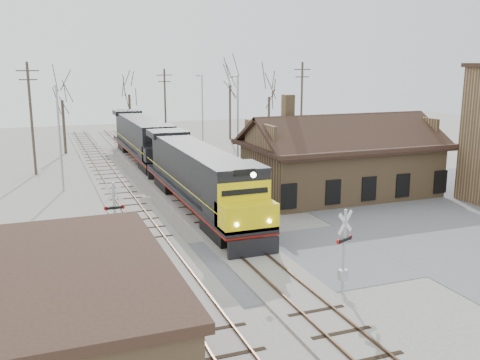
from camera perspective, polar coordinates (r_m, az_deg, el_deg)
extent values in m
plane|color=#A49F94|center=(28.28, 2.20, -8.98)|extent=(140.00, 140.00, 0.00)
cube|color=#5A5A5F|center=(28.28, 2.20, -8.95)|extent=(60.00, 9.00, 0.03)
cube|color=#5A5A5F|center=(41.31, 23.52, -3.08)|extent=(22.00, 26.00, 0.03)
cube|color=#A49F94|center=(41.83, -5.86, -1.86)|extent=(3.40, 90.00, 0.12)
cube|color=#473323|center=(41.64, -6.82, -1.79)|extent=(0.08, 90.00, 0.14)
cube|color=#473323|center=(41.99, -4.92, -1.63)|extent=(0.08, 90.00, 0.14)
cube|color=#A49F94|center=(40.95, -11.96, -2.38)|extent=(3.40, 90.00, 0.12)
cube|color=#473323|center=(40.83, -12.96, -2.31)|extent=(0.08, 90.00, 0.14)
cube|color=#473323|center=(41.03, -10.98, -2.15)|extent=(0.08, 90.00, 0.14)
cube|color=olive|center=(43.37, 10.64, 1.13)|extent=(14.00, 8.00, 4.00)
cube|color=black|center=(43.02, 10.76, 3.87)|extent=(15.20, 9.20, 0.30)
cube|color=black|center=(40.96, 12.49, 4.79)|extent=(15.00, 4.71, 2.66)
cube|color=black|center=(44.85, 9.27, 5.56)|extent=(15.00, 4.71, 2.66)
cube|color=olive|center=(42.10, 5.14, 7.56)|extent=(0.80, 0.80, 2.20)
cube|color=black|center=(32.22, -1.08, -5.19)|extent=(2.60, 4.16, 1.04)
cube|color=black|center=(44.76, -6.96, -0.27)|extent=(2.60, 4.16, 1.04)
cube|color=black|center=(38.21, -4.52, -1.12)|extent=(3.12, 20.82, 0.36)
cube|color=maroon|center=(38.26, -4.52, -1.46)|extent=(3.14, 20.82, 0.12)
cube|color=black|center=(39.09, -5.10, 1.59)|extent=(2.71, 15.09, 2.91)
cube|color=black|center=(30.71, -0.50, -1.33)|extent=(3.12, 2.91, 2.91)
cube|color=yellow|center=(29.34, 0.71, -3.77)|extent=(3.12, 1.87, 1.46)
cube|color=black|center=(28.91, 1.46, -7.28)|extent=(2.91, 0.25, 1.04)
cylinder|color=#FFF2CC|center=(27.89, 1.44, 0.55)|extent=(0.29, 0.10, 0.29)
cube|color=black|center=(52.21, -9.04, 1.48)|extent=(2.60, 4.16, 1.04)
cube|color=black|center=(65.33, -11.51, 3.56)|extent=(2.60, 4.16, 1.04)
cube|color=black|center=(58.61, -10.44, 3.44)|extent=(3.12, 20.82, 0.36)
cube|color=maroon|center=(58.65, -10.44, 3.22)|extent=(3.14, 20.82, 0.12)
cube|color=black|center=(59.66, -10.74, 5.14)|extent=(2.71, 15.09, 2.91)
cube|color=black|center=(50.90, -8.91, 4.00)|extent=(3.12, 2.91, 2.91)
cube|color=black|center=(49.33, -8.44, 2.71)|extent=(3.12, 1.87, 1.46)
cube|color=black|center=(48.61, -8.12, 0.71)|extent=(2.91, 0.25, 1.04)
cylinder|color=#A5A8AD|center=(24.66, 11.03, -7.55)|extent=(0.14, 0.14, 3.97)
cube|color=silver|center=(24.22, 11.16, -4.46)|extent=(0.97, 0.45, 1.04)
cube|color=silver|center=(24.22, 11.16, -4.46)|extent=(0.97, 0.45, 1.04)
cube|color=black|center=(24.46, 11.08, -6.24)|extent=(0.88, 0.50, 0.15)
cylinder|color=#B20C0C|center=(24.11, 10.48, -6.49)|extent=(0.25, 0.17, 0.24)
cylinder|color=#B20C0C|center=(24.82, 11.67, -6.00)|extent=(0.25, 0.17, 0.24)
cube|color=#A5A8AD|center=(25.04, 10.92, -9.90)|extent=(0.40, 0.30, 0.50)
cylinder|color=#A5A8AD|center=(30.06, -13.20, -3.99)|extent=(0.14, 0.14, 3.99)
cube|color=silver|center=(29.70, -13.34, -1.40)|extent=(1.05, 0.06, 1.04)
cube|color=silver|center=(29.70, -13.34, -1.40)|extent=(1.05, 0.06, 1.04)
cube|color=black|center=(29.90, -13.26, -2.89)|extent=(0.90, 0.17, 0.15)
cylinder|color=#B20C0C|center=(29.96, -12.41, -2.81)|extent=(0.24, 0.08, 0.24)
cylinder|color=#B20C0C|center=(29.84, -14.11, -2.96)|extent=(0.24, 0.08, 0.24)
cube|color=#A5A8AD|center=(30.38, -13.10, -5.98)|extent=(0.40, 0.30, 0.50)
cylinder|color=#A5A8AD|center=(45.55, -18.67, 4.16)|extent=(0.18, 0.18, 8.61)
cylinder|color=#A5A8AD|center=(46.09, -19.08, 9.49)|extent=(0.12, 1.80, 0.12)
cube|color=#A5A8AD|center=(46.89, -19.11, 9.40)|extent=(0.25, 0.50, 0.12)
cylinder|color=#A5A8AD|center=(46.83, -0.23, 5.43)|extent=(0.18, 0.18, 9.27)
cylinder|color=#A5A8AD|center=(47.35, -0.63, 11.01)|extent=(0.12, 1.80, 0.12)
cube|color=#A5A8AD|center=(48.10, -0.97, 10.91)|extent=(0.25, 0.50, 0.12)
cylinder|color=#A5A8AD|center=(64.47, -4.02, 7.17)|extent=(0.18, 0.18, 8.98)
cylinder|color=#A5A8AD|center=(65.09, -4.31, 11.09)|extent=(0.12, 1.80, 0.12)
cube|color=#A5A8AD|center=(65.86, -4.52, 11.01)|extent=(0.25, 0.50, 0.12)
cylinder|color=#382D23|center=(53.16, -21.35, 6.04)|extent=(0.24, 0.24, 10.42)
cube|color=#382D23|center=(52.92, -21.73, 10.78)|extent=(2.00, 0.10, 0.10)
cube|color=#382D23|center=(52.94, -21.66, 9.92)|extent=(1.60, 0.10, 0.10)
cylinder|color=#382D23|center=(68.80, -7.97, 7.68)|extent=(0.24, 0.24, 9.63)
cube|color=#382D23|center=(68.60, -8.07, 11.02)|extent=(2.00, 0.10, 0.10)
cube|color=#382D23|center=(68.62, -8.05, 10.35)|extent=(1.60, 0.10, 0.10)
cylinder|color=#382D23|center=(60.30, 6.57, 7.44)|extent=(0.24, 0.24, 10.41)
cube|color=#382D23|center=(60.09, 6.67, 11.63)|extent=(2.00, 0.10, 0.10)
cube|color=#382D23|center=(60.10, 6.65, 10.87)|extent=(1.60, 0.10, 0.10)
cylinder|color=#382D23|center=(65.10, -18.27, 5.38)|extent=(0.32, 0.32, 6.16)
cylinder|color=#382D23|center=(73.14, -11.63, 6.48)|extent=(0.32, 0.32, 6.24)
cylinder|color=#382D23|center=(73.81, -1.07, 7.22)|extent=(0.32, 0.32, 7.35)
cylinder|color=#382D23|center=(68.08, 3.09, 6.27)|extent=(0.32, 0.32, 6.17)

